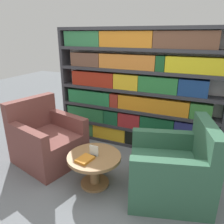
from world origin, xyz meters
name	(u,v)px	position (x,y,z in m)	size (l,w,h in m)	color
ground_plane	(98,192)	(0.00, 0.00, 0.00)	(14.00, 14.00, 0.00)	slate
bookshelf	(136,91)	(-0.01, 1.36, 0.96)	(2.69, 0.30, 1.93)	silver
armchair_left	(47,141)	(-1.03, 0.33, 0.32)	(1.06, 1.00, 0.93)	brown
armchair_right	(172,171)	(0.81, 0.33, 0.32)	(1.08, 1.03, 0.93)	#336047
coffee_table	(94,164)	(-0.11, 0.12, 0.30)	(0.67, 0.67, 0.42)	olive
table_sign	(94,152)	(-0.11, 0.12, 0.47)	(0.12, 0.06, 0.14)	black
stray_book	(85,159)	(-0.16, -0.02, 0.43)	(0.18, 0.23, 0.03)	orange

